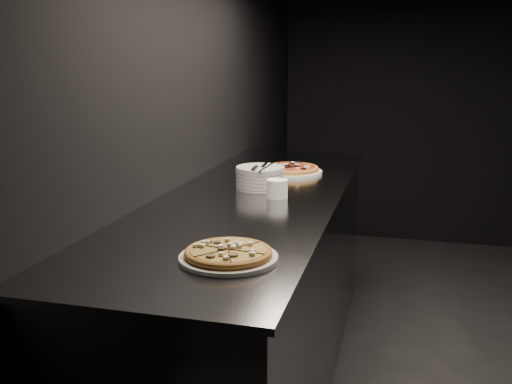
% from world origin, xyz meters
% --- Properties ---
extents(wall_left, '(0.02, 5.00, 2.80)m').
position_xyz_m(wall_left, '(-2.50, 0.00, 1.40)').
color(wall_left, black).
rests_on(wall_left, floor).
extents(counter, '(0.74, 2.44, 0.92)m').
position_xyz_m(counter, '(-2.13, 0.00, 0.46)').
color(counter, slate).
rests_on(counter, floor).
extents(pizza_mushroom, '(0.29, 0.29, 0.03)m').
position_xyz_m(pizza_mushroom, '(-1.98, -0.83, 0.94)').
color(pizza_mushroom, silver).
rests_on(pizza_mushroom, counter).
extents(pizza_tomato, '(0.34, 0.34, 0.04)m').
position_xyz_m(pizza_tomato, '(-2.07, 0.49, 0.94)').
color(pizza_tomato, silver).
rests_on(pizza_tomato, counter).
extents(plate_stack, '(0.22, 0.22, 0.10)m').
position_xyz_m(plate_stack, '(-2.13, 0.12, 0.97)').
color(plate_stack, silver).
rests_on(plate_stack, counter).
extents(cutlery, '(0.08, 0.23, 0.01)m').
position_xyz_m(cutlery, '(-2.12, 0.10, 1.02)').
color(cutlery, '#B0B2B7').
rests_on(cutlery, plate_stack).
extents(ramekin, '(0.09, 0.09, 0.08)m').
position_xyz_m(ramekin, '(-2.02, -0.05, 0.96)').
color(ramekin, white).
rests_on(ramekin, counter).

